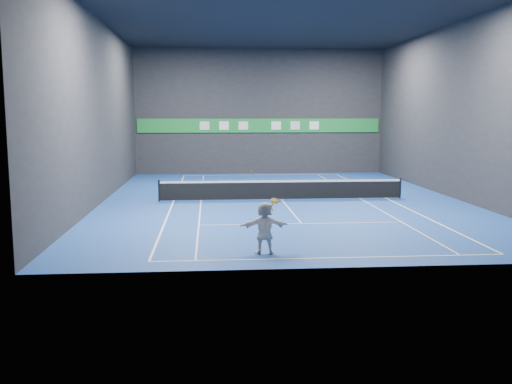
{
  "coord_description": "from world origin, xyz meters",
  "views": [
    {
      "loc": [
        -3.64,
        -28.62,
        4.39
      ],
      "look_at": [
        -1.95,
        -7.82,
        1.5
      ],
      "focal_mm": 40.0,
      "sensor_mm": 36.0,
      "label": 1
    }
  ],
  "objects": [
    {
      "name": "sideline_singles_right",
      "position": [
        4.11,
        0.0,
        0.0
      ],
      "size": [
        0.06,
        23.78,
        0.01
      ],
      "primitive_type": "cube",
      "color": "white",
      "rests_on": "ground"
    },
    {
      "name": "sideline_singles_left",
      "position": [
        -4.11,
        0.0,
        0.0
      ],
      "size": [
        0.06,
        23.78,
        0.01
      ],
      "primitive_type": "cube",
      "color": "white",
      "rests_on": "ground"
    },
    {
      "name": "baseline_far",
      "position": [
        0.0,
        11.89,
        0.0
      ],
      "size": [
        10.98,
        0.08,
        0.01
      ],
      "primitive_type": "cube",
      "color": "white",
      "rests_on": "ground"
    },
    {
      "name": "wall_left",
      "position": [
        -9.0,
        0.0,
        4.5
      ],
      "size": [
        0.1,
        26.0,
        9.0
      ],
      "primitive_type": "cube",
      "color": "#272729",
      "rests_on": "ground"
    },
    {
      "name": "wall_right",
      "position": [
        9.0,
        0.0,
        4.5
      ],
      "size": [
        0.1,
        26.0,
        9.0
      ],
      "primitive_type": "cube",
      "color": "#272729",
      "rests_on": "ground"
    },
    {
      "name": "sideline_doubles_left",
      "position": [
        -5.49,
        0.0,
        0.0
      ],
      "size": [
        0.08,
        23.78,
        0.01
      ],
      "primitive_type": "cube",
      "color": "white",
      "rests_on": "ground"
    },
    {
      "name": "center_service_line",
      "position": [
        0.0,
        0.0,
        0.0
      ],
      "size": [
        0.06,
        12.8,
        0.01
      ],
      "primitive_type": "cube",
      "color": "white",
      "rests_on": "ground"
    },
    {
      "name": "ground",
      "position": [
        0.0,
        0.0,
        0.0
      ],
      "size": [
        26.0,
        26.0,
        0.0
      ],
      "primitive_type": "plane",
      "color": "#1B4295",
      "rests_on": "ground"
    },
    {
      "name": "service_line_far",
      "position": [
        0.0,
        6.4,
        0.0
      ],
      "size": [
        8.23,
        0.06,
        0.01
      ],
      "primitive_type": "cube",
      "color": "white",
      "rests_on": "ground"
    },
    {
      "name": "wall_front",
      "position": [
        0.0,
        -13.0,
        4.5
      ],
      "size": [
        18.0,
        0.1,
        9.0
      ],
      "primitive_type": "cube",
      "color": "#272729",
      "rests_on": "ground"
    },
    {
      "name": "wall_back",
      "position": [
        0.0,
        13.0,
        4.5
      ],
      "size": [
        18.0,
        0.1,
        9.0
      ],
      "primitive_type": "cube",
      "color": "#272729",
      "rests_on": "ground"
    },
    {
      "name": "tennis_racket",
      "position": [
        -1.63,
        -11.1,
        1.65
      ],
      "size": [
        0.44,
        0.4,
        0.46
      ],
      "color": "#B61513",
      "rests_on": "player"
    },
    {
      "name": "tennis_net",
      "position": [
        0.0,
        0.0,
        0.54
      ],
      "size": [
        12.5,
        0.1,
        1.07
      ],
      "color": "black",
      "rests_on": "ground"
    },
    {
      "name": "sideline_doubles_right",
      "position": [
        5.49,
        0.0,
        0.0
      ],
      "size": [
        0.08,
        23.78,
        0.01
      ],
      "primitive_type": "cube",
      "color": "white",
      "rests_on": "ground"
    },
    {
      "name": "ceiling",
      "position": [
        0.0,
        0.0,
        9.0
      ],
      "size": [
        26.0,
        26.0,
        0.0
      ],
      "primitive_type": "plane",
      "color": "black",
      "rests_on": "ground"
    },
    {
      "name": "tennis_ball",
      "position": [
        -2.38,
        -11.19,
        2.62
      ],
      "size": [
        0.07,
        0.07,
        0.07
      ],
      "primitive_type": "sphere",
      "color": "#B1D623",
      "rests_on": "player"
    },
    {
      "name": "sponsor_banner",
      "position": [
        0.0,
        12.93,
        3.5
      ],
      "size": [
        17.64,
        0.11,
        1.0
      ],
      "color": "#1E8A34",
      "rests_on": "wall_back"
    },
    {
      "name": "baseline_near",
      "position": [
        0.0,
        -11.89,
        0.0
      ],
      "size": [
        10.98,
        0.08,
        0.01
      ],
      "primitive_type": "cube",
      "color": "white",
      "rests_on": "ground"
    },
    {
      "name": "service_line_near",
      "position": [
        0.0,
        -6.4,
        0.0
      ],
      "size": [
        8.23,
        0.06,
        0.01
      ],
      "primitive_type": "cube",
      "color": "white",
      "rests_on": "ground"
    },
    {
      "name": "player",
      "position": [
        -1.95,
        -11.15,
        0.83
      ],
      "size": [
        1.56,
        0.6,
        1.65
      ],
      "primitive_type": "imported",
      "rotation": [
        0.0,
        0.0,
        3.21
      ],
      "color": "white",
      "rests_on": "ground"
    }
  ]
}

